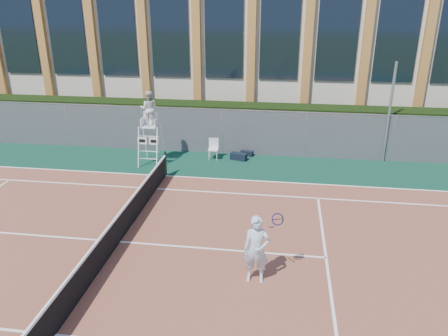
# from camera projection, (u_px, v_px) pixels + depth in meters

# --- Properties ---
(ground) EXTENTS (120.00, 120.00, 0.00)m
(ground) POSITION_uv_depth(u_px,v_px,m) (120.00, 243.00, 13.78)
(ground) COLOR #233814
(apron) EXTENTS (36.00, 20.00, 0.01)m
(apron) POSITION_uv_depth(u_px,v_px,m) (130.00, 227.00, 14.70)
(apron) COLOR #0B3323
(apron) RESTS_ON ground
(tennis_court) EXTENTS (23.77, 10.97, 0.02)m
(tennis_court) POSITION_uv_depth(u_px,v_px,m) (119.00, 242.00, 13.78)
(tennis_court) COLOR brown
(tennis_court) RESTS_ON apron
(tennis_net) EXTENTS (0.10, 11.30, 1.10)m
(tennis_net) POSITION_uv_depth(u_px,v_px,m) (118.00, 228.00, 13.59)
(tennis_net) COLOR black
(tennis_net) RESTS_ON ground
(fence) EXTENTS (40.00, 0.06, 2.20)m
(fence) POSITION_uv_depth(u_px,v_px,m) (182.00, 130.00, 21.48)
(fence) COLOR #595E60
(fence) RESTS_ON ground
(hedge) EXTENTS (40.00, 1.40, 2.20)m
(hedge) POSITION_uv_depth(u_px,v_px,m) (187.00, 124.00, 22.59)
(hedge) COLOR black
(hedge) RESTS_ON ground
(building) EXTENTS (45.00, 10.60, 8.22)m
(building) POSITION_uv_depth(u_px,v_px,m) (212.00, 47.00, 28.79)
(building) COLOR beige
(building) RESTS_ON ground
(steel_pole) EXTENTS (0.12, 0.12, 4.63)m
(steel_pole) POSITION_uv_depth(u_px,v_px,m) (389.00, 114.00, 19.68)
(steel_pole) COLOR #9EA0A5
(steel_pole) RESTS_ON ground
(umpire_chair) EXTENTS (0.95, 1.46, 3.41)m
(umpire_chair) POSITION_uv_depth(u_px,v_px,m) (149.00, 111.00, 19.50)
(umpire_chair) COLOR white
(umpire_chair) RESTS_ON ground
(plastic_chair) EXTENTS (0.47, 0.47, 0.99)m
(plastic_chair) POSITION_uv_depth(u_px,v_px,m) (213.00, 147.00, 20.70)
(plastic_chair) COLOR silver
(plastic_chair) RESTS_ON apron
(sports_bag_near) EXTENTS (0.83, 0.52, 0.33)m
(sports_bag_near) POSITION_uv_depth(u_px,v_px,m) (239.00, 156.00, 20.67)
(sports_bag_near) COLOR black
(sports_bag_near) RESTS_ON apron
(sports_bag_far) EXTENTS (0.65, 0.41, 0.24)m
(sports_bag_far) POSITION_uv_depth(u_px,v_px,m) (247.00, 153.00, 21.23)
(sports_bag_far) COLOR black
(sports_bag_far) RESTS_ON apron
(tennis_player) EXTENTS (1.06, 0.71, 1.93)m
(tennis_player) POSITION_uv_depth(u_px,v_px,m) (257.00, 249.00, 11.56)
(tennis_player) COLOR silver
(tennis_player) RESTS_ON tennis_court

